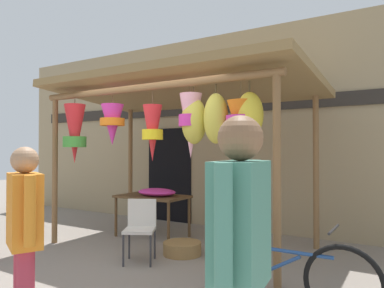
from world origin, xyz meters
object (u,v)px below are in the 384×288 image
at_px(display_table, 152,200).
at_px(flower_heap_on_table, 157,192).
at_px(folding_chair, 141,224).
at_px(parked_bicycle, 285,272).
at_px(vendor_in_orange, 24,228).
at_px(wicker_basket_by_table, 182,248).
at_px(customer_foreground, 241,253).

xyz_separation_m(display_table, flower_heap_on_table, (0.11, -0.00, 0.14)).
bearing_deg(folding_chair, parked_bicycle, -11.66).
xyz_separation_m(parked_bicycle, vendor_in_orange, (-1.55, -1.73, 0.56)).
height_order(flower_heap_on_table, folding_chair, flower_heap_on_table).
bearing_deg(wicker_basket_by_table, flower_heap_on_table, 145.27).
bearing_deg(display_table, wicker_basket_by_table, -32.06).
xyz_separation_m(flower_heap_on_table, wicker_basket_by_table, (0.95, -0.66, -0.70)).
bearing_deg(folding_chair, flower_heap_on_table, 117.32).
relative_size(display_table, flower_heap_on_table, 1.71).
xyz_separation_m(display_table, vendor_in_orange, (1.35, -3.40, 0.26)).
xyz_separation_m(flower_heap_on_table, customer_foreground, (3.13, -3.48, 0.22)).
height_order(display_table, vendor_in_orange, vendor_in_orange).
relative_size(display_table, customer_foreground, 0.73).
bearing_deg(vendor_in_orange, customer_foreground, -2.52).
distance_m(vendor_in_orange, customer_foreground, 1.89).
bearing_deg(customer_foreground, flower_heap_on_table, 131.98).
xyz_separation_m(display_table, folding_chair, (0.74, -1.22, -0.15)).
bearing_deg(display_table, customer_foreground, -47.08).
distance_m(parked_bicycle, customer_foreground, 1.96).
distance_m(flower_heap_on_table, folding_chair, 1.40).
distance_m(display_table, flower_heap_on_table, 0.18).
distance_m(flower_heap_on_table, vendor_in_orange, 3.61).
relative_size(display_table, wicker_basket_by_table, 2.22).
relative_size(folding_chair, wicker_basket_by_table, 1.50).
bearing_deg(parked_bicycle, folding_chair, 168.34).
bearing_deg(display_table, flower_heap_on_table, -2.37).
xyz_separation_m(wicker_basket_by_table, parked_bicycle, (1.84, -1.00, 0.26)).
height_order(flower_heap_on_table, wicker_basket_by_table, flower_heap_on_table).
height_order(display_table, wicker_basket_by_table, display_table).
relative_size(wicker_basket_by_table, vendor_in_orange, 0.36).
bearing_deg(wicker_basket_by_table, parked_bicycle, -28.56).
height_order(folding_chair, wicker_basket_by_table, folding_chair).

